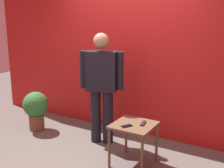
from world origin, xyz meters
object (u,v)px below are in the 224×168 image
cell_phone (127,126)px  potted_plant (36,108)px  standing_person (102,83)px  tv_remote (143,123)px  side_table (134,130)px

cell_phone → potted_plant: bearing=-160.0°
standing_person → cell_phone: 0.95m
cell_phone → tv_remote: tv_remote is taller
cell_phone → potted_plant: (-1.96, 0.34, -0.18)m
tv_remote → standing_person: bearing=148.5°
side_table → potted_plant: (-2.00, 0.22, -0.09)m
side_table → cell_phone: bearing=-109.7°
standing_person → tv_remote: standing_person is taller
standing_person → tv_remote: 0.99m
standing_person → potted_plant: standing_person is taller
cell_phone → side_table: bearing=100.1°
tv_remote → cell_phone: bearing=-139.4°
cell_phone → tv_remote: 0.24m
cell_phone → potted_plant: potted_plant is taller
standing_person → cell_phone: (0.71, -0.51, -0.38)m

